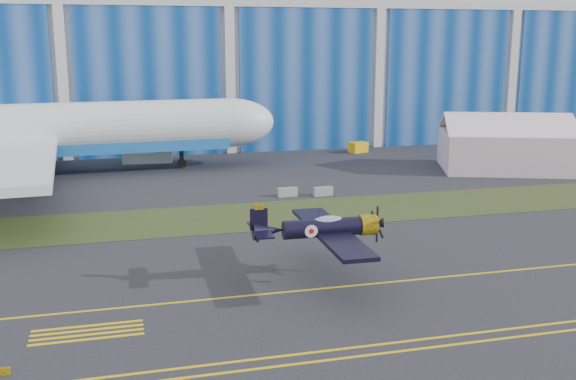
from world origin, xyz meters
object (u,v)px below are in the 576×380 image
object	(u,v)px
warbird	(323,228)
jetliner	(8,72)
shipping_container	(148,152)
tent	(506,141)
tug	(358,147)

from	to	relation	value
warbird	jetliner	world-z (taller)	jetliner
shipping_container	warbird	bearing A→B (deg)	-73.82
jetliner	shipping_container	xyz separation A→B (m)	(15.25, 6.24, -10.70)
warbird	tent	world-z (taller)	tent
warbird	tug	size ratio (longest dim) A/B	4.93
tent	tug	size ratio (longest dim) A/B	7.22
warbird	tent	size ratio (longest dim) A/B	0.68
shipping_container	tent	bearing A→B (deg)	-15.13
jetliner	tug	xyz separation A→B (m)	(44.56, 6.80, -11.34)
jetliner	tug	world-z (taller)	jetliner
jetliner	shipping_container	bearing A→B (deg)	19.19
warbird	jetliner	bearing A→B (deg)	121.22
warbird	tent	bearing A→B (deg)	44.56
jetliner	tug	distance (m)	46.48
tent	tug	xyz separation A→B (m)	(-12.83, 16.67, -2.79)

